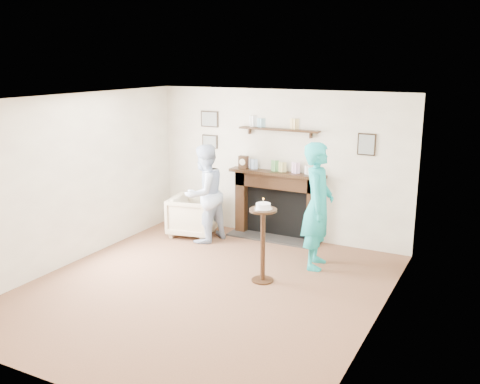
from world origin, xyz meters
name	(u,v)px	position (x,y,z in m)	size (l,w,h in m)	color
ground	(204,288)	(0.00, 0.00, 0.00)	(5.00, 5.00, 0.00)	brown
room_shell	(228,160)	(0.00, 0.69, 1.62)	(4.54, 5.02, 2.52)	beige
armchair	(194,235)	(-1.33, 1.85, 0.00)	(0.73, 0.75, 0.69)	tan
man	(205,241)	(-0.99, 1.67, 0.00)	(0.79, 0.62, 1.64)	silver
woman	(316,266)	(1.05, 1.45, 0.00)	(0.67, 0.44, 1.85)	teal
pedestal_table	(263,231)	(0.59, 0.59, 0.73)	(0.37, 0.37, 1.18)	black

